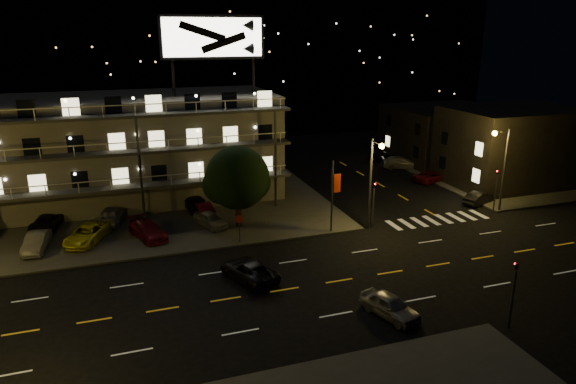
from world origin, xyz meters
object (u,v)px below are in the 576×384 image
object	(u,v)px
tree	(237,180)
lot_car_4	(211,220)
side_car_0	(479,198)
lot_car_2	(87,234)
road_car_west	(249,270)
lot_car_7	(112,215)
road_car_east	(390,306)

from	to	relation	value
tree	lot_car_4	distance (m)	4.35
tree	side_car_0	xyz separation A→B (m)	(24.39, -1.33, -3.79)
tree	lot_car_2	world-z (taller)	tree
tree	road_car_west	xyz separation A→B (m)	(-1.58, -9.76, -3.75)
tree	lot_car_4	bearing A→B (deg)	162.77
lot_car_2	lot_car_4	bearing A→B (deg)	25.60
lot_car_2	side_car_0	xyz separation A→B (m)	(36.85, -1.82, -0.19)
lot_car_2	lot_car_7	world-z (taller)	lot_car_7
lot_car_2	lot_car_7	size ratio (longest dim) A/B	0.99
side_car_0	lot_car_7	bearing A→B (deg)	59.82
lot_car_4	road_car_east	world-z (taller)	lot_car_4
tree	lot_car_4	world-z (taller)	tree
lot_car_4	road_car_west	xyz separation A→B (m)	(0.72, -10.47, -0.11)
lot_car_2	side_car_0	bearing A→B (deg)	21.53
road_car_east	tree	bearing A→B (deg)	88.71
lot_car_4	side_car_0	size ratio (longest dim) A/B	0.98
lot_car_4	road_car_east	xyz separation A→B (m)	(7.62, -17.93, -0.12)
lot_car_7	road_car_east	size ratio (longest dim) A/B	1.23
lot_car_2	road_car_west	xyz separation A→B (m)	(10.88, -10.25, -0.14)
tree	road_car_east	size ratio (longest dim) A/B	1.80
tree	lot_car_7	bearing A→B (deg)	156.52
tree	road_car_west	distance (m)	10.57
road_car_east	lot_car_2	bearing A→B (deg)	116.66
lot_car_7	road_car_east	bearing A→B (deg)	138.20
lot_car_2	lot_car_4	xyz separation A→B (m)	(10.16, 0.22, -0.02)
lot_car_7	road_car_east	world-z (taller)	lot_car_7
side_car_0	road_car_west	bearing A→B (deg)	87.38
lot_car_2	tree	bearing A→B (deg)	22.10
lot_car_2	lot_car_7	bearing A→B (deg)	87.96
side_car_0	road_car_west	xyz separation A→B (m)	(-25.96, -8.43, 0.05)
tree	lot_car_2	size ratio (longest dim) A/B	1.48
tree	lot_car_7	distance (m)	11.94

